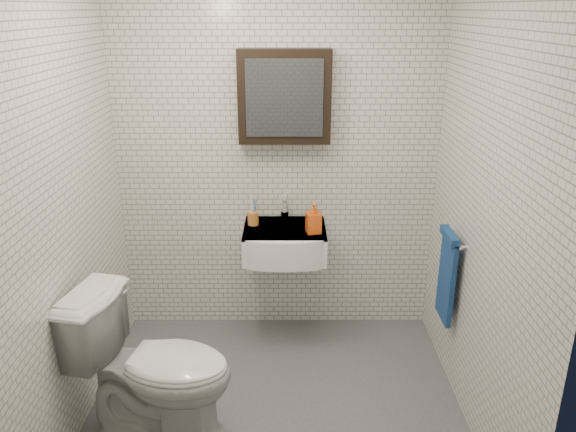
# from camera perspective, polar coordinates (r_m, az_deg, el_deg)

# --- Properties ---
(ground) EXTENTS (2.20, 2.00, 0.01)m
(ground) POSITION_cam_1_polar(r_m,az_deg,el_deg) (3.53, -1.23, -18.85)
(ground) COLOR #4D5155
(ground) RESTS_ON ground
(room_shell) EXTENTS (2.22, 2.02, 2.51)m
(room_shell) POSITION_cam_1_polar(r_m,az_deg,el_deg) (2.84, -1.45, 4.61)
(room_shell) COLOR silver
(room_shell) RESTS_ON ground
(washbasin) EXTENTS (0.55, 0.50, 0.20)m
(washbasin) POSITION_cam_1_polar(r_m,az_deg,el_deg) (3.77, -0.34, -2.75)
(washbasin) COLOR white
(washbasin) RESTS_ON room_shell
(faucet) EXTENTS (0.06, 0.20, 0.15)m
(faucet) POSITION_cam_1_polar(r_m,az_deg,el_deg) (3.90, -0.33, 0.57)
(faucet) COLOR silver
(faucet) RESTS_ON washbasin
(mirror_cabinet) EXTENTS (0.60, 0.15, 0.60)m
(mirror_cabinet) POSITION_cam_1_polar(r_m,az_deg,el_deg) (3.70, -0.36, 12.02)
(mirror_cabinet) COLOR black
(mirror_cabinet) RESTS_ON room_shell
(towel_rail) EXTENTS (0.09, 0.30, 0.58)m
(towel_rail) POSITION_cam_1_polar(r_m,az_deg,el_deg) (3.57, 15.87, -5.53)
(towel_rail) COLOR silver
(towel_rail) RESTS_ON room_shell
(toothbrush_cup) EXTENTS (0.08, 0.08, 0.20)m
(toothbrush_cup) POSITION_cam_1_polar(r_m,az_deg,el_deg) (3.82, -3.57, -0.15)
(toothbrush_cup) COLOR #BD712F
(toothbrush_cup) RESTS_ON washbasin
(soap_bottle) EXTENTS (0.11, 0.11, 0.21)m
(soap_bottle) POSITION_cam_1_polar(r_m,az_deg,el_deg) (3.66, 2.61, -0.18)
(soap_bottle) COLOR orange
(soap_bottle) RESTS_ON washbasin
(toilet) EXTENTS (0.92, 0.64, 0.86)m
(toilet) POSITION_cam_1_polar(r_m,az_deg,el_deg) (3.20, -13.39, -14.73)
(toilet) COLOR white
(toilet) RESTS_ON ground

